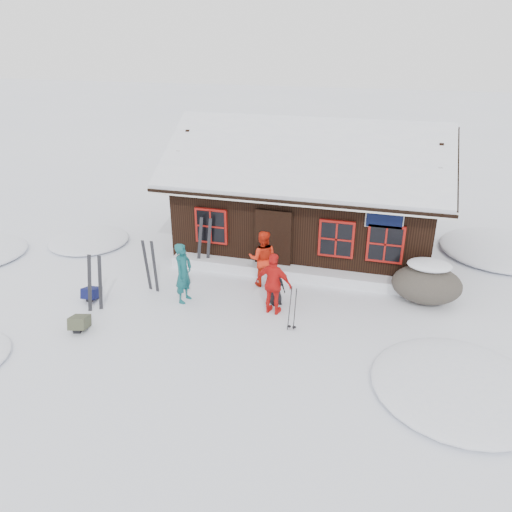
# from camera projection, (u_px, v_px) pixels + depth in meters

# --- Properties ---
(ground) EXTENTS (120.00, 120.00, 0.00)m
(ground) POSITION_uv_depth(u_px,v_px,m) (220.00, 306.00, 13.70)
(ground) COLOR white
(ground) RESTS_ON ground
(mountain_hut) EXTENTS (8.90, 6.09, 4.42)m
(mountain_hut) POSITION_uv_depth(u_px,v_px,m) (308.00, 202.00, 17.05)
(mountain_hut) COLOR black
(mountain_hut) RESTS_ON ground
(snow_drift) EXTENTS (7.60, 0.60, 0.35)m
(snow_drift) POSITION_uv_depth(u_px,v_px,m) (290.00, 272.00, 15.23)
(snow_drift) COLOR white
(snow_drift) RESTS_ON ground
(snow_mounds) EXTENTS (20.60, 13.20, 0.48)m
(snow_mounds) POSITION_uv_depth(u_px,v_px,m) (293.00, 284.00, 14.93)
(snow_mounds) COLOR white
(snow_mounds) RESTS_ON ground
(skier_teal) EXTENTS (0.50, 0.68, 1.72)m
(skier_teal) POSITION_uv_depth(u_px,v_px,m) (183.00, 273.00, 13.64)
(skier_teal) COLOR #115054
(skier_teal) RESTS_ON ground
(skier_orange_left) EXTENTS (0.94, 0.79, 1.71)m
(skier_orange_left) POSITION_uv_depth(u_px,v_px,m) (263.00, 258.00, 14.54)
(skier_orange_left) COLOR red
(skier_orange_left) RESTS_ON ground
(skier_orange_right) EXTENTS (1.06, 0.58, 1.72)m
(skier_orange_right) POSITION_uv_depth(u_px,v_px,m) (274.00, 284.00, 13.05)
(skier_orange_right) COLOR red
(skier_orange_right) RESTS_ON ground
(skier_crouched) EXTENTS (0.59, 0.56, 1.02)m
(skier_crouched) POSITION_uv_depth(u_px,v_px,m) (276.00, 287.00, 13.63)
(skier_crouched) COLOR black
(skier_crouched) RESTS_ON ground
(boulder) EXTENTS (1.89, 1.42, 1.11)m
(boulder) POSITION_uv_depth(u_px,v_px,m) (427.00, 283.00, 13.74)
(boulder) COLOR #4F493F
(boulder) RESTS_ON ground
(ski_pair_left) EXTENTS (0.52, 0.23, 1.68)m
(ski_pair_left) POSITION_uv_depth(u_px,v_px,m) (95.00, 284.00, 13.20)
(ski_pair_left) COLOR black
(ski_pair_left) RESTS_ON ground
(ski_pair_mid) EXTENTS (0.45, 0.11, 1.60)m
(ski_pair_mid) POSITION_uv_depth(u_px,v_px,m) (151.00, 267.00, 14.26)
(ski_pair_mid) COLOR black
(ski_pair_mid) RESTS_ON ground
(ski_pair_right) EXTENTS (0.55, 0.20, 1.74)m
(ski_pair_right) POSITION_uv_depth(u_px,v_px,m) (204.00, 244.00, 15.61)
(ski_pair_right) COLOR black
(ski_pair_right) RESTS_ON ground
(ski_poles) EXTENTS (0.22, 0.11, 1.25)m
(ski_poles) POSITION_uv_depth(u_px,v_px,m) (292.00, 309.00, 12.39)
(ski_poles) COLOR black
(ski_poles) RESTS_ON ground
(backpack_blue) EXTENTS (0.44, 0.56, 0.29)m
(backpack_blue) POSITION_uv_depth(u_px,v_px,m) (92.00, 295.00, 13.99)
(backpack_blue) COLOR #0F1343
(backpack_blue) RESTS_ON ground
(backpack_olive) EXTENTS (0.54, 0.64, 0.30)m
(backpack_olive) POSITION_uv_depth(u_px,v_px,m) (80.00, 325.00, 12.55)
(backpack_olive) COLOR #3F4330
(backpack_olive) RESTS_ON ground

